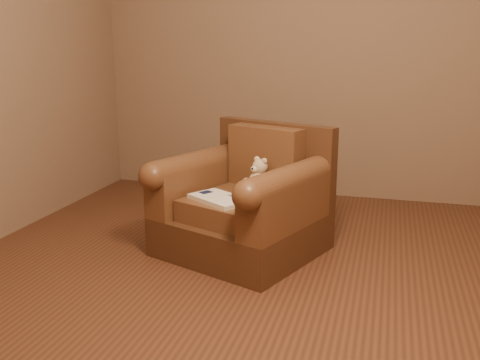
# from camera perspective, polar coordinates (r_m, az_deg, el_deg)

# --- Properties ---
(floor) EXTENTS (4.00, 4.00, 0.00)m
(floor) POSITION_cam_1_polar(r_m,az_deg,el_deg) (2.95, 4.07, -11.80)
(floor) COLOR #552F1D
(floor) RESTS_ON ground
(armchair) EXTENTS (1.13, 1.10, 0.79)m
(armchair) POSITION_cam_1_polar(r_m,az_deg,el_deg) (3.40, 0.60, -2.60)
(armchair) COLOR #442816
(armchair) RESTS_ON floor
(teddy_bear) EXTENTS (0.17, 0.19, 0.23)m
(teddy_bear) POSITION_cam_1_polar(r_m,az_deg,el_deg) (3.39, 1.88, 0.13)
(teddy_bear) COLOR #CCB58F
(teddy_bear) RESTS_ON armchair
(guidebook) EXTENTS (0.42, 0.38, 0.03)m
(guidebook) POSITION_cam_1_polar(r_m,az_deg,el_deg) (3.21, -2.24, -2.02)
(guidebook) COLOR beige
(guidebook) RESTS_ON armchair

